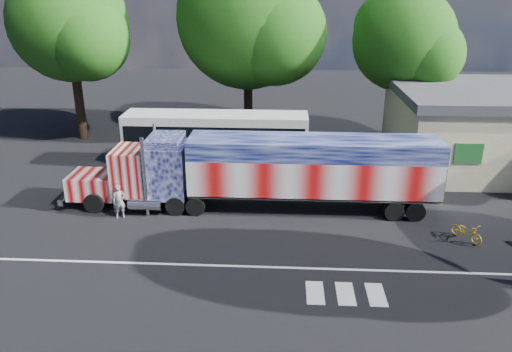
# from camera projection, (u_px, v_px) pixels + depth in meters

# --- Properties ---
(ground) EXTENTS (100.00, 100.00, 0.00)m
(ground) POSITION_uv_depth(u_px,v_px,m) (252.00, 234.00, 24.42)
(ground) COLOR black
(lane_markings) EXTENTS (30.00, 2.67, 0.01)m
(lane_markings) POSITION_uv_depth(u_px,v_px,m) (288.00, 277.00, 20.81)
(lane_markings) COLOR silver
(lane_markings) RESTS_ON ground
(semi_truck) EXTENTS (20.13, 3.18, 4.29)m
(semi_truck) POSITION_uv_depth(u_px,v_px,m) (266.00, 170.00, 26.49)
(semi_truck) COLOR black
(semi_truck) RESTS_ON ground
(coach_bus) EXTENTS (12.10, 2.82, 3.52)m
(coach_bus) POSITION_uv_depth(u_px,v_px,m) (216.00, 139.00, 33.16)
(coach_bus) COLOR silver
(coach_bus) RESTS_ON ground
(woman) EXTENTS (0.78, 0.66, 1.83)m
(woman) POSITION_uv_depth(u_px,v_px,m) (119.00, 201.00, 25.86)
(woman) COLOR slate
(woman) RESTS_ON ground
(bicycle) EXTENTS (1.45, 1.71, 0.88)m
(bicycle) POSITION_uv_depth(u_px,v_px,m) (466.00, 232.00, 23.73)
(bicycle) COLOR gold
(bicycle) RESTS_ON ground
(tree_ne_a) EXTENTS (7.79, 7.42, 11.37)m
(tree_ne_a) POSITION_uv_depth(u_px,v_px,m) (406.00, 41.00, 36.02)
(tree_ne_a) COLOR black
(tree_ne_a) RESTS_ON ground
(tree_n_mid) EXTENTS (11.41, 10.86, 14.45)m
(tree_n_mid) POSITION_uv_depth(u_px,v_px,m) (250.00, 19.00, 38.05)
(tree_n_mid) COLOR black
(tree_n_mid) RESTS_ON ground
(tree_nw_a) EXTENTS (9.05, 8.62, 13.12)m
(tree_nw_a) POSITION_uv_depth(u_px,v_px,m) (71.00, 23.00, 36.42)
(tree_nw_a) COLOR black
(tree_nw_a) RESTS_ON ground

